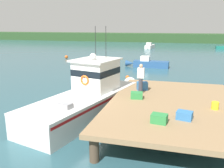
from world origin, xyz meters
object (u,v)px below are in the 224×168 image
object	(u,v)px
crate_stack_near_edge	(185,115)
mooring_buoy_inshore	(66,57)
crate_stack_mid_dock	(137,95)
crate_single_by_cleat	(142,86)
moored_boat_off_the_point	(149,46)
mooring_buoy_channel_marker	(127,77)
main_fishing_boat	(90,96)
bait_bucket	(215,106)
crate_single_far	(159,119)
moored_boat_near_channel	(148,63)
deckhand_by_the_boat	(141,78)

from	to	relation	value
crate_stack_near_edge	mooring_buoy_inshore	xyz separation A→B (m)	(-16.32, 23.43, -1.14)
crate_stack_mid_dock	crate_stack_near_edge	xyz separation A→B (m)	(2.30, -2.31, 0.00)
crate_single_by_cleat	moored_boat_off_the_point	xyz separation A→B (m)	(-3.98, 38.33, -1.00)
crate_stack_mid_dock	mooring_buoy_channel_marker	world-z (taller)	crate_stack_mid_dock
crate_stack_mid_dock	mooring_buoy_channel_marker	size ratio (longest dim) A/B	1.68
moored_boat_off_the_point	crate_single_by_cleat	bearing A→B (deg)	-84.07
crate_stack_mid_dock	crate_stack_near_edge	size ratio (longest dim) A/B	1.00
main_fishing_boat	bait_bucket	bearing A→B (deg)	-10.22
crate_single_far	moored_boat_off_the_point	size ratio (longest dim) A/B	0.12
mooring_buoy_channel_marker	main_fishing_boat	bearing A→B (deg)	-91.59
mooring_buoy_inshore	moored_boat_off_the_point	bearing A→B (deg)	62.05
moored_boat_off_the_point	mooring_buoy_inshore	size ratio (longest dim) A/B	10.93
crate_stack_near_edge	moored_boat_near_channel	distance (m)	19.35
main_fishing_boat	crate_stack_mid_dock	bearing A→B (deg)	-9.18
deckhand_by_the_boat	crate_single_far	bearing A→B (deg)	-71.44
main_fishing_boat	deckhand_by_the_boat	size ratio (longest dim) A/B	6.10
crate_single_by_cleat	deckhand_by_the_boat	xyz separation A→B (m)	(0.01, -0.75, 0.63)
moored_boat_off_the_point	deckhand_by_the_boat	bearing A→B (deg)	-84.17
crate_single_by_cleat	bait_bucket	world-z (taller)	crate_single_by_cleat
moored_boat_near_channel	main_fishing_boat	bearing A→B (deg)	-94.46
crate_stack_mid_dock	moored_boat_off_the_point	bearing A→B (deg)	95.63
crate_single_by_cleat	crate_single_far	bearing A→B (deg)	-74.17
crate_stack_mid_dock	crate_single_by_cleat	size ratio (longest dim) A/B	1.00
main_fishing_boat	crate_stack_near_edge	distance (m)	5.70
main_fishing_boat	crate_stack_mid_dock	size ratio (longest dim) A/B	16.57
crate_single_by_cleat	moored_boat_near_channel	size ratio (longest dim) A/B	0.12
crate_single_by_cleat	mooring_buoy_inshore	size ratio (longest dim) A/B	1.30
crate_stack_near_edge	crate_single_by_cleat	distance (m)	4.67
crate_stack_near_edge	moored_boat_off_the_point	xyz separation A→B (m)	(-6.26, 42.40, -0.93)
crate_single_by_cleat	moored_boat_near_channel	distance (m)	15.00
crate_stack_near_edge	bait_bucket	xyz separation A→B (m)	(1.34, 1.61, 0.00)
crate_single_far	deckhand_by_the_boat	size ratio (longest dim) A/B	0.37
main_fishing_boat	crate_single_far	world-z (taller)	main_fishing_boat
crate_stack_mid_dock	mooring_buoy_inshore	size ratio (longest dim) A/B	1.30
crate_single_far	moored_boat_off_the_point	xyz separation A→B (m)	(-5.31, 43.02, -0.94)
crate_single_far	mooring_buoy_channel_marker	size ratio (longest dim) A/B	1.68
main_fishing_boat	moored_boat_off_the_point	distance (m)	39.68
main_fishing_boat	bait_bucket	distance (m)	6.43
mooring_buoy_channel_marker	bait_bucket	bearing A→B (deg)	-59.46
crate_stack_near_edge	mooring_buoy_inshore	distance (m)	28.58
crate_stack_mid_dock	bait_bucket	world-z (taller)	bait_bucket
main_fishing_boat	crate_stack_mid_dock	xyz separation A→B (m)	(2.68, -0.43, 0.36)
crate_stack_mid_dock	moored_boat_off_the_point	xyz separation A→B (m)	(-3.96, 40.09, -0.93)
main_fishing_boat	crate_single_by_cleat	world-z (taller)	main_fishing_boat
moored_boat_near_channel	crate_single_by_cleat	bearing A→B (deg)	-84.49
main_fishing_boat	crate_single_far	xyz separation A→B (m)	(4.03, -3.36, 0.37)
deckhand_by_the_boat	mooring_buoy_channel_marker	bearing A→B (deg)	106.01
moored_boat_near_channel	mooring_buoy_inshore	world-z (taller)	moored_boat_near_channel
bait_bucket	deckhand_by_the_boat	size ratio (longest dim) A/B	0.21
crate_stack_near_edge	crate_single_far	world-z (taller)	crate_single_far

